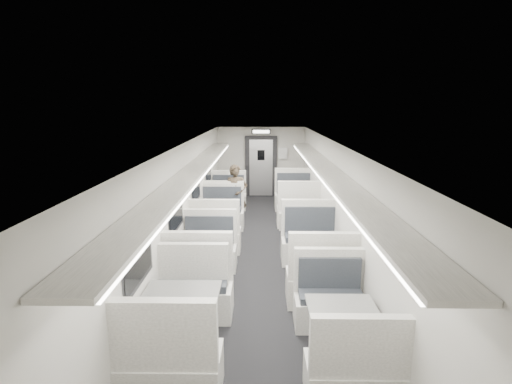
{
  "coord_description": "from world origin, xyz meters",
  "views": [
    {
      "loc": [
        0.01,
        -7.76,
        3.12
      ],
      "look_at": [
        -0.11,
        1.17,
        1.18
      ],
      "focal_mm": 28.0,
      "sensor_mm": 36.0,
      "label": 1
    }
  ],
  "objects_px": {
    "booth_right_a": "(296,203)",
    "exit_sign": "(261,132)",
    "booth_left_d": "(183,319)",
    "passenger": "(236,196)",
    "booth_left_b": "(219,222)",
    "vestibule_door": "(261,167)",
    "booth_right_c": "(316,258)",
    "booth_right_b": "(302,222)",
    "booth_right_d": "(340,330)",
    "booth_left_c": "(203,265)",
    "booth_left_a": "(226,203)"
  },
  "relations": [
    {
      "from": "booth_left_a",
      "to": "booth_right_b",
      "type": "distance_m",
      "value": 2.76
    },
    {
      "from": "booth_right_d",
      "to": "vestibule_door",
      "type": "height_order",
      "value": "vestibule_door"
    },
    {
      "from": "vestibule_door",
      "to": "exit_sign",
      "type": "relative_size",
      "value": 3.39
    },
    {
      "from": "booth_left_c",
      "to": "booth_right_b",
      "type": "bearing_deg",
      "value": 53.27
    },
    {
      "from": "booth_right_b",
      "to": "booth_right_c",
      "type": "relative_size",
      "value": 0.92
    },
    {
      "from": "booth_right_c",
      "to": "booth_right_a",
      "type": "bearing_deg",
      "value": 90.0
    },
    {
      "from": "booth_left_b",
      "to": "booth_right_c",
      "type": "height_order",
      "value": "booth_right_c"
    },
    {
      "from": "booth_right_c",
      "to": "exit_sign",
      "type": "distance_m",
      "value": 6.73
    },
    {
      "from": "booth_left_b",
      "to": "booth_right_c",
      "type": "relative_size",
      "value": 0.97
    },
    {
      "from": "booth_left_a",
      "to": "vestibule_door",
      "type": "distance_m",
      "value": 2.85
    },
    {
      "from": "booth_left_d",
      "to": "booth_right_c",
      "type": "xyz_separation_m",
      "value": [
        2.0,
        2.15,
        0.0
      ]
    },
    {
      "from": "booth_right_c",
      "to": "booth_right_b",
      "type": "bearing_deg",
      "value": 90.0
    },
    {
      "from": "booth_left_c",
      "to": "booth_right_c",
      "type": "xyz_separation_m",
      "value": [
        2.0,
        0.29,
        0.04
      ]
    },
    {
      "from": "booth_right_a",
      "to": "vestibule_door",
      "type": "bearing_deg",
      "value": 110.42
    },
    {
      "from": "booth_left_b",
      "to": "vestibule_door",
      "type": "distance_m",
      "value": 4.76
    },
    {
      "from": "booth_right_a",
      "to": "booth_right_c",
      "type": "relative_size",
      "value": 0.99
    },
    {
      "from": "booth_left_c",
      "to": "booth_right_a",
      "type": "bearing_deg",
      "value": 65.96
    },
    {
      "from": "booth_left_a",
      "to": "booth_left_b",
      "type": "height_order",
      "value": "booth_left_b"
    },
    {
      "from": "exit_sign",
      "to": "booth_right_d",
      "type": "bearing_deg",
      "value": -83.43
    },
    {
      "from": "booth_left_c",
      "to": "vestibule_door",
      "type": "relative_size",
      "value": 1.02
    },
    {
      "from": "booth_right_d",
      "to": "vestibule_door",
      "type": "relative_size",
      "value": 0.98
    },
    {
      "from": "booth_left_d",
      "to": "exit_sign",
      "type": "height_order",
      "value": "exit_sign"
    },
    {
      "from": "booth_right_c",
      "to": "passenger",
      "type": "relative_size",
      "value": 1.43
    },
    {
      "from": "booth_left_d",
      "to": "booth_left_a",
      "type": "bearing_deg",
      "value": 90.0
    },
    {
      "from": "booth_left_a",
      "to": "booth_right_d",
      "type": "xyz_separation_m",
      "value": [
        2.0,
        -6.59,
        -0.02
      ]
    },
    {
      "from": "booth_left_b",
      "to": "booth_right_d",
      "type": "relative_size",
      "value": 1.1
    },
    {
      "from": "passenger",
      "to": "exit_sign",
      "type": "distance_m",
      "value": 3.47
    },
    {
      "from": "vestibule_door",
      "to": "passenger",
      "type": "bearing_deg",
      "value": -100.36
    },
    {
      "from": "booth_right_b",
      "to": "exit_sign",
      "type": "relative_size",
      "value": 3.48
    },
    {
      "from": "booth_left_a",
      "to": "booth_left_b",
      "type": "relative_size",
      "value": 0.96
    },
    {
      "from": "booth_left_d",
      "to": "passenger",
      "type": "relative_size",
      "value": 1.43
    },
    {
      "from": "passenger",
      "to": "booth_left_b",
      "type": "bearing_deg",
      "value": -119.35
    },
    {
      "from": "booth_right_d",
      "to": "exit_sign",
      "type": "height_order",
      "value": "exit_sign"
    },
    {
      "from": "passenger",
      "to": "booth_right_d",
      "type": "bearing_deg",
      "value": -84.55
    },
    {
      "from": "booth_left_b",
      "to": "booth_right_a",
      "type": "distance_m",
      "value": 2.77
    },
    {
      "from": "booth_left_b",
      "to": "booth_right_b",
      "type": "distance_m",
      "value": 2.0
    },
    {
      "from": "booth_left_b",
      "to": "exit_sign",
      "type": "height_order",
      "value": "exit_sign"
    },
    {
      "from": "booth_right_b",
      "to": "booth_right_a",
      "type": "bearing_deg",
      "value": 90.0
    },
    {
      "from": "booth_right_c",
      "to": "passenger",
      "type": "distance_m",
      "value": 3.73
    },
    {
      "from": "booth_right_d",
      "to": "vestibule_door",
      "type": "bearing_deg",
      "value": 96.22
    },
    {
      "from": "booth_left_b",
      "to": "vestibule_door",
      "type": "relative_size",
      "value": 1.08
    },
    {
      "from": "booth_left_c",
      "to": "passenger",
      "type": "xyz_separation_m",
      "value": [
        0.35,
        3.61,
        0.43
      ]
    },
    {
      "from": "booth_right_d",
      "to": "exit_sign",
      "type": "bearing_deg",
      "value": 96.57
    },
    {
      "from": "booth_left_d",
      "to": "passenger",
      "type": "height_order",
      "value": "passenger"
    },
    {
      "from": "booth_right_b",
      "to": "booth_right_d",
      "type": "relative_size",
      "value": 1.05
    },
    {
      "from": "booth_left_c",
      "to": "booth_left_a",
      "type": "bearing_deg",
      "value": 90.0
    },
    {
      "from": "booth_right_a",
      "to": "exit_sign",
      "type": "height_order",
      "value": "exit_sign"
    },
    {
      "from": "booth_left_b",
      "to": "booth_right_b",
      "type": "height_order",
      "value": "booth_left_b"
    },
    {
      "from": "booth_right_d",
      "to": "exit_sign",
      "type": "relative_size",
      "value": 3.32
    },
    {
      "from": "booth_left_a",
      "to": "passenger",
      "type": "relative_size",
      "value": 1.34
    }
  ]
}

